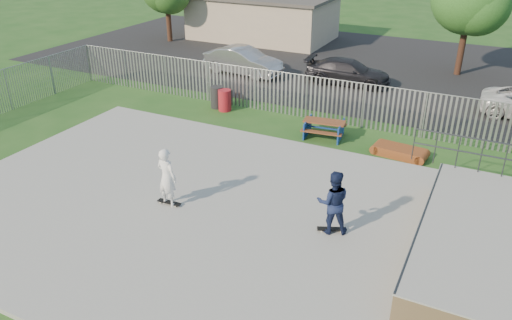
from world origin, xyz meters
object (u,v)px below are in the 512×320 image
at_px(skater_white, 167,177).
at_px(trash_bin_grey, 217,97).
at_px(picnic_table, 324,129).
at_px(funbox, 400,152).
at_px(skater_navy, 333,202).
at_px(trash_bin_red, 225,100).
at_px(car_dark, 348,72).
at_px(car_silver, 243,61).

bearing_deg(skater_white, trash_bin_grey, -61.07).
relative_size(picnic_table, funbox, 1.01).
xyz_separation_m(skater_navy, skater_white, (-5.09, -0.87, 0.00)).
bearing_deg(trash_bin_red, car_dark, 58.84).
relative_size(car_dark, skater_white, 2.42).
bearing_deg(funbox, trash_bin_red, 177.33).
height_order(trash_bin_red, trash_bin_grey, trash_bin_grey).
xyz_separation_m(car_silver, car_dark, (6.03, 0.90, -0.10)).
xyz_separation_m(funbox, skater_white, (-5.73, -7.17, 0.94)).
xyz_separation_m(picnic_table, funbox, (3.26, -0.46, -0.19)).
xyz_separation_m(picnic_table, trash_bin_red, (-5.30, 0.90, 0.14)).
relative_size(trash_bin_red, skater_white, 0.53).
distance_m(funbox, trash_bin_red, 8.67).
height_order(funbox, skater_white, skater_white).
xyz_separation_m(trash_bin_red, skater_white, (2.83, -8.52, 0.61)).
relative_size(trash_bin_red, car_dark, 0.22).
relative_size(funbox, car_dark, 0.40).
xyz_separation_m(picnic_table, skater_white, (-2.47, -7.62, 0.75)).
relative_size(trash_bin_grey, car_dark, 0.23).
bearing_deg(skater_white, car_dark, -86.60).
bearing_deg(car_dark, funbox, -153.69).
bearing_deg(car_silver, trash_bin_grey, -158.80).
bearing_deg(skater_navy, trash_bin_red, -67.70).
height_order(skater_navy, skater_white, same).
bearing_deg(skater_navy, funbox, -119.50).
relative_size(trash_bin_red, trash_bin_grey, 0.97).
bearing_deg(funbox, trash_bin_grey, 176.70).
distance_m(trash_bin_red, car_silver, 6.07).
bearing_deg(skater_white, skater_navy, -162.49).
bearing_deg(skater_navy, car_silver, -77.03).
bearing_deg(skater_navy, picnic_table, -92.47).
bearing_deg(car_dark, skater_navy, -168.11).
bearing_deg(car_silver, skater_white, -155.10).
distance_m(funbox, car_silver, 12.75).
relative_size(picnic_table, trash_bin_grey, 1.79).
height_order(car_silver, skater_navy, skater_navy).
bearing_deg(funbox, car_dark, 126.12).
relative_size(picnic_table, car_dark, 0.40).
height_order(trash_bin_grey, car_dark, car_dark).
distance_m(funbox, skater_white, 9.22).
relative_size(trash_bin_grey, skater_white, 0.54).
relative_size(car_silver, skater_white, 2.45).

